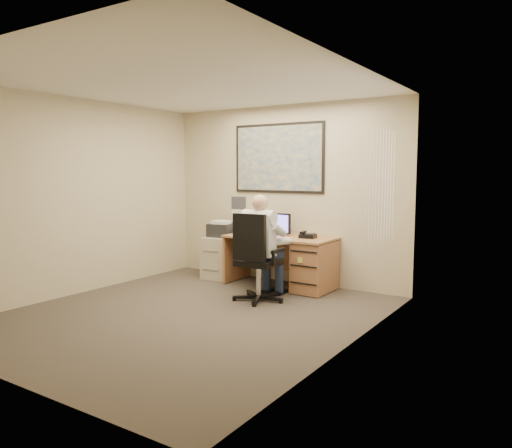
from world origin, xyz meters
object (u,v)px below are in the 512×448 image
Objects in this scene: person at (260,248)px; filing_cabinet at (222,253)px; office_chair at (256,276)px; desk at (301,259)px.

filing_cabinet is at bearing 143.18° from person.
filing_cabinet is 1.56m from office_chair.
filing_cabinet is 0.79× the size of office_chair.
filing_cabinet is at bearing 139.74° from office_chair.
person is (1.26, -0.84, 0.31)m from filing_cabinet.
office_chair reaches higher than desk.
filing_cabinet is 1.55m from person.
office_chair is (-0.17, -0.92, -0.10)m from desk.
person is at bearing -39.48° from filing_cabinet.
desk is at bearing 75.66° from office_chair.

